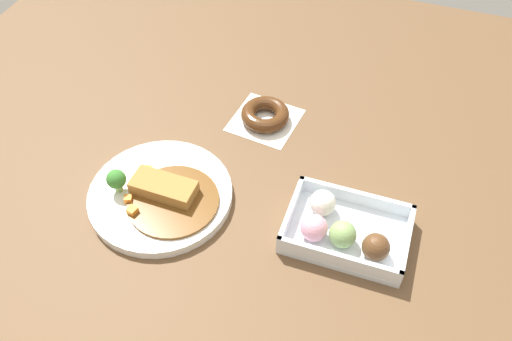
% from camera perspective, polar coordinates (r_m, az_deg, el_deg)
% --- Properties ---
extents(ground_plane, '(1.60, 1.60, 0.00)m').
position_cam_1_polar(ground_plane, '(0.98, -1.70, -3.88)').
color(ground_plane, brown).
extents(curry_plate, '(0.26, 0.26, 0.07)m').
position_cam_1_polar(curry_plate, '(0.99, -10.09, -2.49)').
color(curry_plate, white).
rests_on(curry_plate, ground_plane).
extents(donut_box, '(0.21, 0.15, 0.06)m').
position_cam_1_polar(donut_box, '(0.93, 9.20, -6.24)').
color(donut_box, silver).
rests_on(donut_box, ground_plane).
extents(chocolate_ring_donut, '(0.15, 0.15, 0.03)m').
position_cam_1_polar(chocolate_ring_donut, '(1.12, 0.98, 5.90)').
color(chocolate_ring_donut, white).
rests_on(chocolate_ring_donut, ground_plane).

